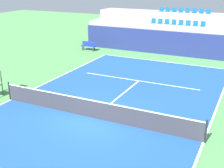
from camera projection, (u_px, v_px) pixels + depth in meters
ground_plane at (93, 118)px, 15.16m from camera, size 80.00×80.00×0.00m
court_surface at (93, 118)px, 15.16m from camera, size 11.00×24.00×0.01m
baseline_far at (163, 62)px, 25.27m from camera, size 11.00×0.10×0.00m
sideline_left at (11, 100)px, 17.40m from camera, size 0.10×24.00×0.00m
sideline_right at (203, 142)px, 12.91m from camera, size 0.10×24.00×0.00m
service_line_far at (139, 81)px, 20.57m from camera, size 8.26×0.10×0.00m
centre_service_line at (119, 96)px, 17.87m from camera, size 0.10×6.40×0.00m
back_wall at (172, 43)px, 27.11m from camera, size 17.31×0.30×2.14m
stands_tier_lower at (176, 38)px, 28.18m from camera, size 17.31×2.40×2.56m
stands_tier_upper at (182, 30)px, 30.07m from camera, size 17.31×2.40×3.44m
seating_row_lower at (177, 23)px, 27.79m from camera, size 5.08×0.44×0.44m
seating_row_upper at (184, 11)px, 29.53m from camera, size 5.08×0.44×0.44m
tennis_net at (93, 109)px, 14.99m from camera, size 11.08×0.08×1.07m
player_bench at (89, 45)px, 29.02m from camera, size 1.50×0.40×0.85m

